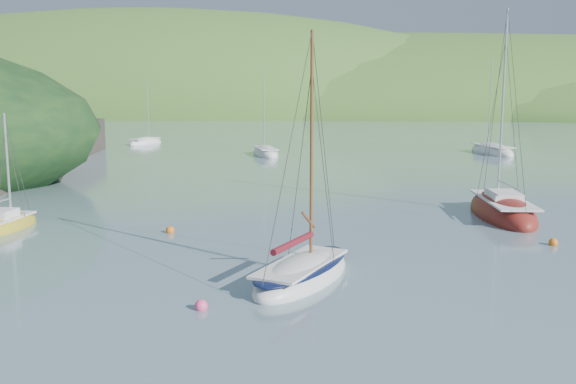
# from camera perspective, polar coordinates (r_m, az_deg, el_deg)

# --- Properties ---
(ground) EXTENTS (700.00, 700.00, 0.00)m
(ground) POSITION_cam_1_polar(r_m,az_deg,el_deg) (21.11, 0.29, -10.35)
(ground) COLOR slate
(ground) RESTS_ON ground
(shoreline_hills) EXTENTS (690.00, 135.00, 56.00)m
(shoreline_hills) POSITION_cam_1_polar(r_m,az_deg,el_deg) (192.69, 2.57, 7.21)
(shoreline_hills) COLOR #44722B
(shoreline_hills) RESTS_ON ground
(daysailer_white) EXTENTS (4.44, 6.80, 9.82)m
(daysailer_white) POSITION_cam_1_polar(r_m,az_deg,el_deg) (24.05, 1.27, -7.31)
(daysailer_white) COLOR white
(daysailer_white) RESTS_ON ground
(sloop_red) EXTENTS (3.39, 8.50, 12.33)m
(sloop_red) POSITION_cam_1_polar(r_m,az_deg,el_deg) (37.48, 18.50, -1.74)
(sloop_red) COLOR maroon
(sloop_red) RESTS_ON ground
(sailboat_yellow) EXTENTS (2.16, 4.90, 6.38)m
(sailboat_yellow) POSITION_cam_1_polar(r_m,az_deg,el_deg) (35.46, -23.85, -2.77)
(sailboat_yellow) COLOR gold
(sailboat_yellow) RESTS_ON ground
(distant_sloop_a) EXTENTS (4.41, 7.13, 9.60)m
(distant_sloop_a) POSITION_cam_1_polar(r_m,az_deg,el_deg) (67.52, -2.01, 3.43)
(distant_sloop_a) COLOR white
(distant_sloop_a) RESTS_ON ground
(distant_sloop_b) EXTENTS (4.81, 8.10, 10.91)m
(distant_sloop_b) POSITION_cam_1_polar(r_m,az_deg,el_deg) (72.42, 17.67, 3.40)
(distant_sloop_b) COLOR white
(distant_sloop_b) RESTS_ON ground
(distant_sloop_c) EXTENTS (3.91, 6.28, 8.46)m
(distant_sloop_c) POSITION_cam_1_polar(r_m,az_deg,el_deg) (82.52, -12.56, 4.28)
(distant_sloop_c) COLOR white
(distant_sloop_c) RESTS_ON ground
(mooring_buoys) EXTENTS (18.46, 11.09, 0.43)m
(mooring_buoys) POSITION_cam_1_polar(r_m,az_deg,el_deg) (27.28, 1.81, -5.52)
(mooring_buoys) COLOR #FC4881
(mooring_buoys) RESTS_ON ground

